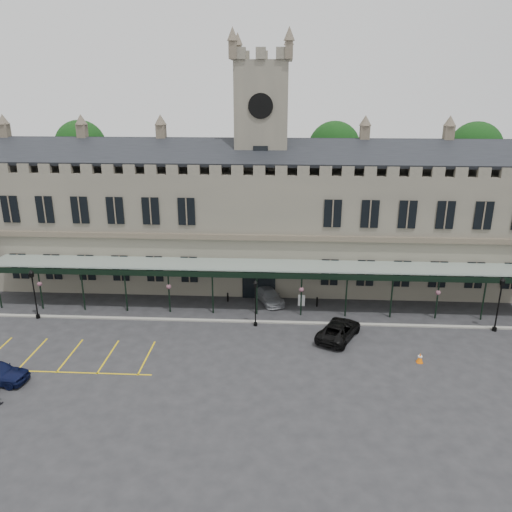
# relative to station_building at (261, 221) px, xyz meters

# --- Properties ---
(ground) EXTENTS (140.00, 140.00, 0.00)m
(ground) POSITION_rel_station_building_xyz_m (0.00, -15.91, -6.47)
(ground) COLOR #242426
(station_building) EXTENTS (60.00, 10.36, 17.30)m
(station_building) POSITION_rel_station_building_xyz_m (0.00, 0.00, 0.00)
(station_building) COLOR #605C50
(station_building) RESTS_ON ground
(clock_tower) EXTENTS (5.60, 5.60, 24.80)m
(clock_tower) POSITION_rel_station_building_xyz_m (0.00, 0.09, 6.64)
(clock_tower) COLOR #605C50
(clock_tower) RESTS_ON ground
(canopy) EXTENTS (50.00, 4.10, 4.30)m
(canopy) POSITION_rel_station_building_xyz_m (0.00, -8.45, -4.06)
(canopy) COLOR #8C9E93
(canopy) RESTS_ON ground
(kerb) EXTENTS (60.00, 0.40, 0.12)m
(kerb) POSITION_rel_station_building_xyz_m (0.00, -10.41, -6.41)
(kerb) COLOR gray
(kerb) RESTS_ON ground
(parking_markings) EXTENTS (16.00, 6.00, 0.01)m
(parking_markings) POSITION_rel_station_building_xyz_m (-14.00, -17.41, -6.47)
(parking_markings) COLOR gold
(parking_markings) RESTS_ON ground
(tree_behind_left) EXTENTS (6.00, 6.00, 16.00)m
(tree_behind_left) POSITION_rel_station_building_xyz_m (-22.00, 9.09, 6.35)
(tree_behind_left) COLOR #332314
(tree_behind_left) RESTS_ON ground
(tree_behind_mid) EXTENTS (6.00, 6.00, 16.00)m
(tree_behind_mid) POSITION_rel_station_building_xyz_m (8.00, 9.09, 6.35)
(tree_behind_mid) COLOR #332314
(tree_behind_mid) RESTS_ON ground
(tree_behind_right) EXTENTS (6.00, 6.00, 16.00)m
(tree_behind_right) POSITION_rel_station_building_xyz_m (24.00, 9.09, 6.35)
(tree_behind_right) COLOR #332314
(tree_behind_right) RESTS_ON ground
(lamp_post_left) EXTENTS (0.44, 0.44, 4.65)m
(lamp_post_left) POSITION_rel_station_building_xyz_m (-19.54, -10.68, -3.71)
(lamp_post_left) COLOR black
(lamp_post_left) RESTS_ON ground
(lamp_post_mid) EXTENTS (0.40, 0.40, 4.26)m
(lamp_post_mid) POSITION_rel_station_building_xyz_m (0.02, -11.07, -3.94)
(lamp_post_mid) COLOR black
(lamp_post_mid) RESTS_ON ground
(lamp_post_right) EXTENTS (0.47, 0.47, 4.92)m
(lamp_post_right) POSITION_rel_station_building_xyz_m (20.35, -10.88, -3.55)
(lamp_post_right) COLOR black
(lamp_post_right) RESTS_ON ground
(traffic_cone) EXTENTS (0.49, 0.49, 0.78)m
(traffic_cone) POSITION_rel_station_building_xyz_m (12.71, -16.45, -6.09)
(traffic_cone) COLOR #FF6B08
(traffic_cone) RESTS_ON ground
(sign_board) EXTENTS (0.66, 0.14, 1.12)m
(sign_board) POSITION_rel_station_building_xyz_m (4.12, -6.72, -5.92)
(sign_board) COLOR black
(sign_board) RESTS_ON ground
(bollard_left) EXTENTS (0.16, 0.16, 0.88)m
(bollard_left) POSITION_rel_station_building_xyz_m (-2.95, -6.07, -6.03)
(bollard_left) COLOR black
(bollard_left) RESTS_ON ground
(bollard_right) EXTENTS (0.17, 0.17, 0.94)m
(bollard_right) POSITION_rel_station_building_xyz_m (5.58, -6.76, -6.00)
(bollard_right) COLOR black
(bollard_right) RESTS_ON ground
(car_taxi) EXTENTS (3.53, 4.84, 1.30)m
(car_taxi) POSITION_rel_station_building_xyz_m (1.00, -5.91, -5.82)
(car_taxi) COLOR #9FA1A7
(car_taxi) RESTS_ON ground
(car_van) EXTENTS (4.51, 5.71, 1.44)m
(car_van) POSITION_rel_station_building_xyz_m (7.00, -12.88, -5.75)
(car_van) COLOR black
(car_van) RESTS_ON ground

